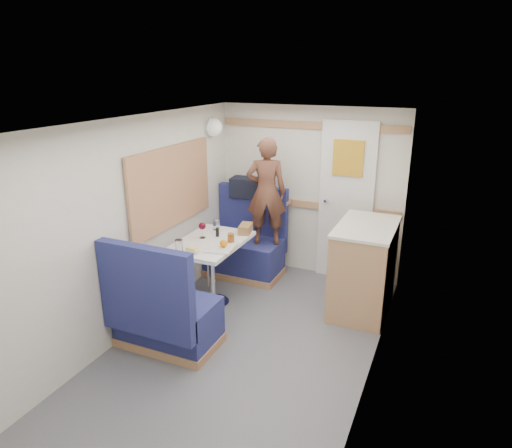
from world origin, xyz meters
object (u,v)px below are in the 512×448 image
at_px(dinette_table, 211,255).
at_px(tumbler_left, 179,246).
at_px(dome_light, 214,127).
at_px(cheese_block, 192,249).
at_px(bench_near, 164,317).
at_px(tray, 221,247).
at_px(orange_fruit, 223,243).
at_px(pepper_grinder, 217,232).
at_px(beer_glass, 231,238).
at_px(duffel_bag, 251,188).
at_px(tumbler_mid, 216,225).
at_px(person, 266,192).
at_px(bench_far, 246,250).
at_px(galley_counter, 363,267).
at_px(bread_loaf, 246,229).
at_px(wine_glass, 202,227).

height_order(dinette_table, tumbler_left, tumbler_left).
xyz_separation_m(dome_light, cheese_block, (0.39, -1.20, -0.99)).
height_order(bench_near, tray, bench_near).
distance_m(orange_fruit, pepper_grinder, 0.36).
relative_size(tumbler_left, beer_glass, 1.15).
bearing_deg(cheese_block, beer_glass, 59.46).
distance_m(dome_light, duffel_bag, 0.85).
relative_size(beer_glass, pepper_grinder, 1.11).
xyz_separation_m(duffel_bag, tumbler_mid, (-0.06, -0.79, -0.24)).
bearing_deg(tray, person, 85.13).
relative_size(duffel_bag, tumbler_mid, 4.31).
xyz_separation_m(bench_far, galley_counter, (1.47, -0.31, 0.17)).
bearing_deg(beer_glass, bench_near, -104.23).
xyz_separation_m(person, tumbler_left, (-0.41, -1.19, -0.29)).
relative_size(cheese_block, pepper_grinder, 1.16).
distance_m(bench_far, bread_loaf, 0.71).
xyz_separation_m(galley_counter, pepper_grinder, (-1.46, -0.40, 0.30)).
relative_size(dome_light, cheese_block, 1.80).
relative_size(person, orange_fruit, 16.94).
distance_m(duffel_bag, tumbler_mid, 0.83).
xyz_separation_m(orange_fruit, cheese_block, (-0.22, -0.22, -0.02)).
relative_size(tumbler_mid, bread_loaf, 0.52).
relative_size(tumbler_left, pepper_grinder, 1.28).
relative_size(tray, orange_fruit, 4.52).
height_order(bench_far, beer_glass, bench_far).
bearing_deg(bench_near, wine_glass, 97.18).
height_order(person, pepper_grinder, person).
bearing_deg(duffel_bag, galley_counter, -25.23).
bearing_deg(tumbler_mid, duffel_bag, 85.36).
relative_size(bench_near, cheese_block, 9.47).
relative_size(dome_light, tray, 0.61).
bearing_deg(duffel_bag, person, -47.54).
bearing_deg(bench_near, galley_counter, 43.94).
distance_m(galley_counter, person, 1.36).
bearing_deg(tumbler_left, galley_counter, 30.12).
relative_size(wine_glass, pepper_grinder, 1.76).
distance_m(bench_far, wine_glass, 0.99).
height_order(pepper_grinder, bread_loaf, pepper_grinder).
bearing_deg(pepper_grinder, cheese_block, -90.08).
distance_m(duffel_bag, wine_glass, 1.09).
distance_m(galley_counter, tumbler_mid, 1.62).
xyz_separation_m(orange_fruit, wine_glass, (-0.34, 0.18, 0.07)).
bearing_deg(orange_fruit, tumbler_left, -145.25).
bearing_deg(tray, orange_fruit, -10.71).
xyz_separation_m(dome_light, wine_glass, (0.28, -0.80, -0.91)).
relative_size(duffel_bag, tumbler_left, 3.98).
height_order(person, tumbler_mid, person).
distance_m(person, orange_fruit, 1.00).
bearing_deg(cheese_block, duffel_bag, 91.93).
distance_m(dome_light, person, 0.96).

